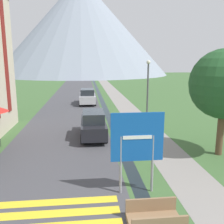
% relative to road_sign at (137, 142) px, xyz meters
% --- Properties ---
extents(ground_plane, '(160.00, 160.00, 0.00)m').
position_rel_road_sign_xyz_m(ground_plane, '(-1.03, 15.63, -2.06)').
color(ground_plane, '#3D6033').
extents(road, '(6.40, 60.00, 0.01)m').
position_rel_road_sign_xyz_m(road, '(-3.53, 25.63, -2.06)').
color(road, '#424247').
rests_on(road, ground_plane).
extents(footpath, '(2.20, 60.00, 0.01)m').
position_rel_road_sign_xyz_m(footpath, '(2.57, 25.63, -2.06)').
color(footpath, gray).
rests_on(footpath, ground_plane).
extents(drainage_channel, '(0.60, 60.00, 0.00)m').
position_rel_road_sign_xyz_m(drainage_channel, '(0.17, 25.63, -2.06)').
color(drainage_channel, black).
rests_on(drainage_channel, ground_plane).
extents(crosswalk_marking, '(5.44, 1.84, 0.01)m').
position_rel_road_sign_xyz_m(crosswalk_marking, '(-3.53, -1.11, -2.05)').
color(crosswalk_marking, yellow).
rests_on(crosswalk_marking, ground_plane).
extents(mountain_distant, '(61.82, 61.82, 33.87)m').
position_rel_road_sign_xyz_m(mountain_distant, '(-2.84, 86.02, 14.87)').
color(mountain_distant, gray).
rests_on(mountain_distant, ground_plane).
extents(road_sign, '(2.03, 0.11, 3.22)m').
position_rel_road_sign_xyz_m(road_sign, '(0.00, 0.00, 0.00)').
color(road_sign, gray).
rests_on(road_sign, ground_plane).
extents(footbridge, '(1.70, 1.10, 0.65)m').
position_rel_road_sign_xyz_m(footbridge, '(0.17, -2.09, -1.83)').
color(footbridge, '#846647').
rests_on(footbridge, ground_plane).
extents(parked_car_near, '(1.72, 4.37, 1.82)m').
position_rel_road_sign_xyz_m(parked_car_near, '(-1.43, 7.41, -1.15)').
color(parked_car_near, black).
rests_on(parked_car_near, ground_plane).
extents(parked_car_far, '(1.92, 4.46, 1.82)m').
position_rel_road_sign_xyz_m(parked_car_far, '(-1.69, 20.58, -1.15)').
color(parked_car_far, '#B2B2B7').
rests_on(parked_car_far, ground_plane).
extents(streetlamp, '(0.28, 0.28, 5.13)m').
position_rel_road_sign_xyz_m(streetlamp, '(2.48, 8.35, 0.98)').
color(streetlamp, '#515156').
rests_on(streetlamp, ground_plane).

